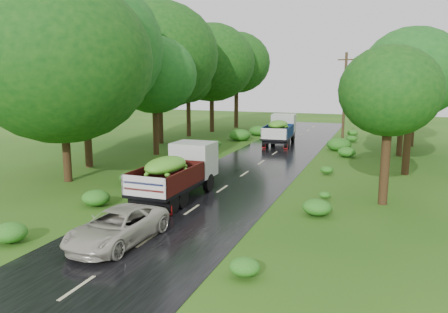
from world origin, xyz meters
The scene contains 10 objects.
ground centered at (0.00, 0.00, 0.00)m, with size 120.00×120.00×0.00m, color #1E4B10.
road centered at (0.00, 5.00, 0.01)m, with size 6.50×80.00×0.02m, color black.
road_lines centered at (0.00, 6.00, 0.02)m, with size 0.12×69.60×0.00m.
truck_near centered at (-1.46, 5.67, 1.45)m, with size 2.24×6.12×2.56m.
truck_far centered at (-0.66, 24.75, 1.46)m, with size 2.55×6.25×2.57m.
car centered at (-0.86, -0.64, 0.64)m, with size 2.05×4.45×1.24m, color #B8B4A3.
utility_pole centered at (4.78, 24.60, 4.12)m, with size 1.39×0.37×7.99m.
trees_left centered at (-9.85, 19.96, 7.22)m, with size 6.73×33.68×9.94m.
trees_right centered at (9.45, 19.50, 5.59)m, with size 5.54×23.14×7.81m.
shrubs centered at (0.00, 14.00, 0.35)m, with size 11.90×44.00×0.70m.
Camera 1 is at (7.99, -13.49, 5.99)m, focal length 35.00 mm.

